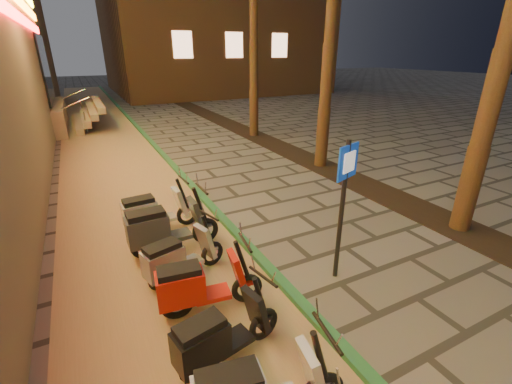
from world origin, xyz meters
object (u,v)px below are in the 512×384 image
scooter_7 (176,258)px  scooter_9 (152,212)px  scooter_6 (198,286)px  scooter_8 (163,229)px  pedestrian_sign (344,193)px  scooter_5 (218,337)px

scooter_7 → scooter_9: size_ratio=0.93×
scooter_6 → scooter_8: 1.86m
scooter_9 → pedestrian_sign: bearing=-54.5°
scooter_5 → scooter_6: size_ratio=0.95×
scooter_6 → scooter_8: (-0.07, 1.85, 0.06)m
scooter_5 → scooter_8: 2.86m
scooter_6 → scooter_9: bearing=99.1°
scooter_6 → scooter_7: bearing=102.1°
scooter_6 → scooter_9: (-0.08, 2.75, 0.01)m
scooter_7 → scooter_8: scooter_8 is taller
scooter_9 → scooter_8: bearing=-93.4°
scooter_6 → scooter_9: scooter_9 is taller
scooter_6 → scooter_8: size_ratio=0.90×
scooter_9 → scooter_7: bearing=-94.1°
scooter_5 → scooter_9: size_ratio=0.94×
pedestrian_sign → scooter_8: bearing=120.5°
scooter_7 → scooter_8: 0.98m
scooter_7 → scooter_9: scooter_9 is taller
scooter_6 → pedestrian_sign: bearing=2.4°
scooter_6 → scooter_9: size_ratio=0.99×
scooter_8 → scooter_5: bearing=-91.7°
scooter_5 → scooter_7: (0.00, 1.88, -0.00)m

